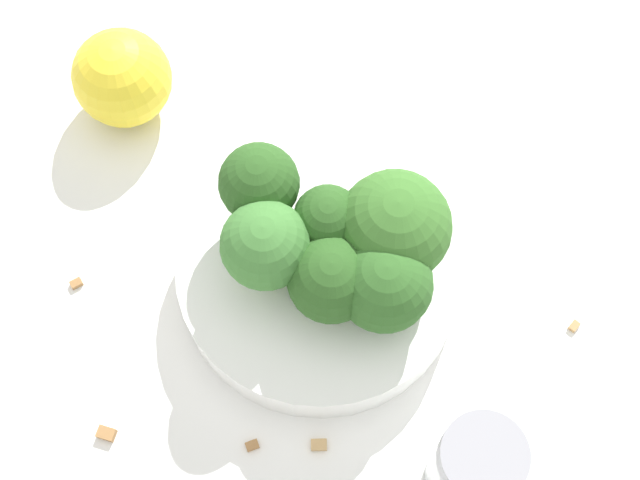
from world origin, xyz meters
The scene contains 15 objects.
ground_plane centered at (0.00, 0.00, 0.00)m, with size 3.00×3.00×0.00m, color white.
bowl centered at (0.00, 0.00, 0.02)m, with size 0.16×0.16×0.03m, color white.
broccoli_floret_0 centered at (-0.02, -0.01, 0.07)m, with size 0.05×0.05×0.06m.
broccoli_floret_1 centered at (-0.04, 0.02, 0.07)m, with size 0.04×0.04×0.06m.
broccoli_floret_2 centered at (0.04, -0.01, 0.06)m, with size 0.05×0.05×0.05m.
broccoli_floret_3 centered at (0.01, -0.02, 0.06)m, with size 0.05×0.05×0.05m.
broccoli_floret_4 centered at (0.03, 0.02, 0.06)m, with size 0.06×0.06×0.06m.
broccoli_floret_5 centered at (0.00, 0.01, 0.06)m, with size 0.04×0.04×0.05m.
pepper_shaker centered at (0.11, -0.08, 0.04)m, with size 0.04×0.04×0.07m.
lemon_wedge centered at (-0.15, 0.07, 0.03)m, with size 0.06×0.06×0.06m, color yellow.
almond_crumb_0 centered at (0.03, -0.09, 0.00)m, with size 0.01×0.01×0.01m, color tan.
almond_crumb_1 centered at (-0.08, -0.12, 0.00)m, with size 0.01×0.01×0.01m, color olive.
almond_crumb_2 centered at (0.00, -0.10, 0.00)m, with size 0.01×0.00×0.01m, color olive.
almond_crumb_3 centered at (-0.13, -0.05, 0.00)m, with size 0.01×0.00×0.01m, color olive.
almond_crumb_4 centered at (0.14, 0.03, 0.00)m, with size 0.01×0.00×0.01m, color #AD7F4C.
Camera 1 is at (0.06, -0.16, 0.48)m, focal length 50.00 mm.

